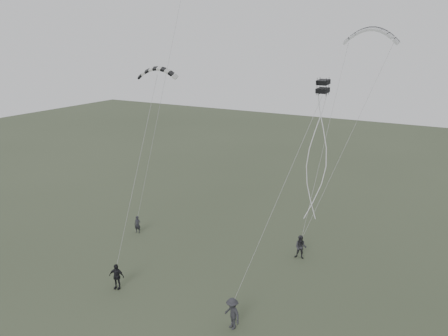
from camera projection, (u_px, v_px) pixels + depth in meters
The scene contains 8 objects.
ground at pixel (169, 291), 28.58m from camera, with size 140.00×140.00×0.00m, color #3A432E.
flyer_left at pixel (138, 224), 36.99m from camera, with size 0.54×0.35×1.48m, color black.
flyer_right at pixel (301, 247), 32.57m from camera, with size 0.89×0.69×1.83m, color #27272C.
flyer_center at pixel (116, 276), 28.61m from camera, with size 1.03×0.43×1.77m, color black.
flyer_far at pixel (232, 314), 24.61m from camera, with size 1.23×0.71×1.91m, color #27272C.
kite_pale_large at pixel (372, 29), 32.04m from camera, with size 4.00×0.90×1.64m, color #AEB0B2, non-canonical shape.
kite_striped at pixel (157, 68), 29.89m from camera, with size 2.73×0.68×1.10m, color black, non-canonical shape.
kite_box at pixel (323, 86), 23.61m from camera, with size 0.59×0.59×0.69m, color black, non-canonical shape.
Camera 1 is at (15.42, -20.19, 15.80)m, focal length 35.00 mm.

